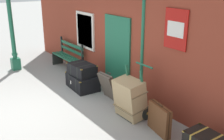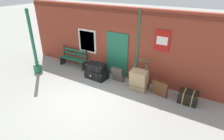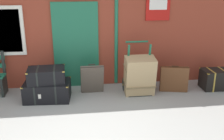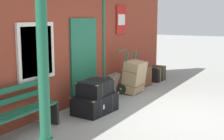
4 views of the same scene
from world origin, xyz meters
name	(u,v)px [view 2 (image 2 of 4)]	position (x,y,z in m)	size (l,w,h in m)	color
ground_plane	(84,99)	(0.00, 0.00, 0.00)	(60.00, 60.00, 0.00)	gray
brick_facade	(117,42)	(-0.01, 2.60, 1.60)	(10.40, 0.35, 3.20)	brown
lamp_post	(34,50)	(-3.41, 0.65, 1.19)	(0.28, 0.28, 3.10)	#1E6647
platform_bench	(74,58)	(-2.37, 2.16, 0.44)	(1.60, 0.43, 1.01)	#1E6647
steamer_trunk_base	(97,74)	(-0.56, 1.69, 0.21)	(1.05, 0.71, 0.43)	black
steamer_trunk_middle	(96,67)	(-0.56, 1.68, 0.58)	(0.83, 0.59, 0.33)	black
porters_trolley	(140,82)	(1.56, 1.89, 0.27)	(0.71, 0.58, 1.20)	black
large_brown_trunk	(139,80)	(1.56, 1.71, 0.47)	(0.70, 0.56, 0.93)	tan
suitcase_charcoal	(118,75)	(0.46, 1.88, 0.36)	(0.55, 0.37, 0.73)	#51473D
suitcase_cream	(160,88)	(2.43, 1.79, 0.31)	(0.68, 0.27, 0.65)	brown
corner_trunk	(188,97)	(3.52, 1.83, 0.24)	(0.70, 0.50, 0.49)	black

